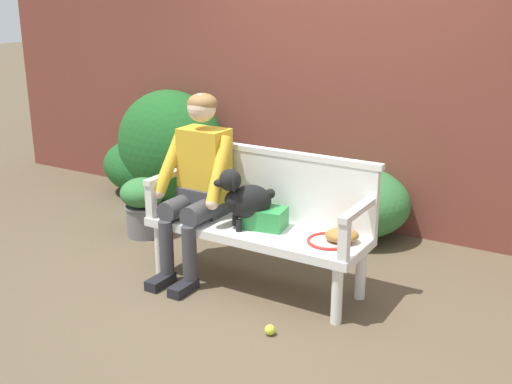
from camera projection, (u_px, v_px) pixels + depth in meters
name	position (u px, v px, depth m)	size (l,w,h in m)	color
ground_plane	(256.00, 285.00, 4.45)	(40.00, 40.00, 0.00)	brown
brick_garden_fence	(353.00, 105.00, 5.46)	(8.00, 0.30, 2.09)	brown
hedge_bush_far_left	(171.00, 146.00, 6.11)	(1.14, 0.83, 1.09)	#1E5B23
hedge_bush_mid_left	(148.00, 166.00, 6.37)	(1.01, 0.74, 0.58)	#1E5B23
hedge_bush_mid_right	(350.00, 201.00, 5.29)	(1.02, 0.88, 0.60)	#337538
garden_bench	(256.00, 235.00, 4.33)	(1.56, 0.51, 0.44)	white
bench_backrest	(272.00, 183.00, 4.42)	(1.60, 0.06, 0.50)	white
bench_armrest_left_end	(162.00, 186.00, 4.54)	(0.06, 0.51, 0.28)	white
bench_armrest_right_end	(353.00, 222.00, 3.82)	(0.06, 0.51, 0.28)	white
person_seated	(198.00, 179.00, 4.45)	(0.56, 0.65, 1.31)	black
dog_on_bench	(245.00, 198.00, 4.24)	(0.37, 0.37, 0.42)	black
tennis_racket	(332.00, 240.00, 4.06)	(0.37, 0.58, 0.03)	red
baseball_glove	(342.00, 236.00, 4.04)	(0.22, 0.17, 0.09)	#9E6B2D
sports_bag	(265.00, 218.00, 4.28)	(0.28, 0.20, 0.14)	#2D8E42
tennis_ball	(270.00, 330.00, 3.80)	(0.07, 0.07, 0.07)	#CCDB33
potted_plant	(143.00, 204.00, 5.28)	(0.37, 0.37, 0.50)	slate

